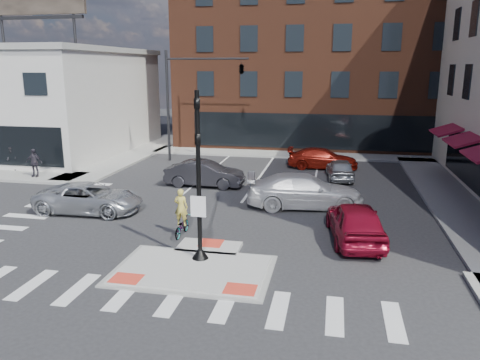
% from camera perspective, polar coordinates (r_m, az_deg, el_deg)
% --- Properties ---
extents(ground, '(120.00, 120.00, 0.00)m').
position_cam_1_polar(ground, '(16.89, -5.24, -10.35)').
color(ground, '#28282B').
rests_on(ground, ground).
extents(refuge_island, '(5.40, 4.65, 0.13)m').
position_cam_1_polar(refuge_island, '(16.64, -5.50, -10.54)').
color(refuge_island, gray).
rests_on(refuge_island, ground).
extents(sidewalk_nw, '(23.50, 20.50, 0.15)m').
position_cam_1_polar(sidewalk_nw, '(37.45, -23.46, 2.08)').
color(sidewalk_nw, gray).
rests_on(sidewalk_nw, ground).
extents(sidewalk_e, '(3.00, 24.00, 0.15)m').
position_cam_1_polar(sidewalk_e, '(26.41, 24.77, -2.51)').
color(sidewalk_e, gray).
rests_on(sidewalk_e, ground).
extents(sidewalk_n, '(26.00, 3.00, 0.15)m').
position_cam_1_polar(sidewalk_n, '(37.40, 8.94, 3.04)').
color(sidewalk_n, gray).
rests_on(sidewalk_n, ground).
extents(building_nw, '(20.40, 16.40, 14.40)m').
position_cam_1_polar(building_nw, '(43.78, -26.17, 8.83)').
color(building_nw, silver).
rests_on(building_nw, ground).
extents(building_n, '(24.40, 18.40, 15.50)m').
position_cam_1_polar(building_n, '(46.78, 9.91, 14.61)').
color(building_n, '#552A1A').
rests_on(building_n, ground).
extents(building_far_left, '(10.00, 12.00, 10.00)m').
position_cam_1_polar(building_far_left, '(67.32, 4.28, 12.03)').
color(building_far_left, slate).
rests_on(building_far_left, ground).
extents(building_far_right, '(12.00, 12.00, 12.00)m').
position_cam_1_polar(building_far_right, '(68.90, 15.57, 12.45)').
color(building_far_right, brown).
rests_on(building_far_right, ground).
extents(signal_pole, '(0.60, 0.60, 5.98)m').
position_cam_1_polar(signal_pole, '(16.44, -5.02, -2.27)').
color(signal_pole, black).
rests_on(signal_pole, refuge_island).
extents(mast_arm_signal, '(6.10, 2.24, 8.00)m').
position_cam_1_polar(mast_arm_signal, '(33.73, -2.33, 12.54)').
color(mast_arm_signal, black).
rests_on(mast_arm_signal, ground).
extents(silver_suv, '(5.16, 2.50, 1.42)m').
position_cam_1_polar(silver_suv, '(23.63, -17.93, -2.10)').
color(silver_suv, silver).
rests_on(silver_suv, ground).
extents(red_sedan, '(2.54, 4.99, 1.63)m').
position_cam_1_polar(red_sedan, '(19.37, 13.87, -4.93)').
color(red_sedan, maroon).
rests_on(red_sedan, ground).
extents(white_pickup, '(6.06, 3.23, 1.67)m').
position_cam_1_polar(white_pickup, '(23.48, 7.90, -1.34)').
color(white_pickup, silver).
rests_on(white_pickup, ground).
extents(bg_car_dark, '(4.61, 1.66, 1.51)m').
position_cam_1_polar(bg_car_dark, '(27.47, -4.33, 0.78)').
color(bg_car_dark, '#29282D').
rests_on(bg_car_dark, ground).
extents(bg_car_silver, '(1.90, 3.97, 1.31)m').
position_cam_1_polar(bg_car_silver, '(29.78, 12.11, 1.32)').
color(bg_car_silver, '#A5A9AD').
rests_on(bg_car_silver, ground).
extents(bg_car_red, '(4.84, 2.09, 1.39)m').
position_cam_1_polar(bg_car_red, '(32.77, 10.03, 2.60)').
color(bg_car_red, maroon).
rests_on(bg_car_red, ground).
extents(cyclist, '(0.57, 1.56, 2.01)m').
position_cam_1_polar(cyclist, '(19.56, -7.16, -4.86)').
color(cyclist, '#3F3F44').
rests_on(cyclist, ground).
extents(pedestrian_a, '(0.93, 0.82, 1.60)m').
position_cam_1_polar(pedestrian_a, '(34.41, -26.02, 2.38)').
color(pedestrian_a, black).
rests_on(pedestrian_a, sidewalk_nw).
extents(pedestrian_b, '(1.08, 0.53, 1.77)m').
position_cam_1_polar(pedestrian_b, '(31.79, -23.81, 1.93)').
color(pedestrian_b, '#2F2B34').
rests_on(pedestrian_b, sidewalk_nw).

